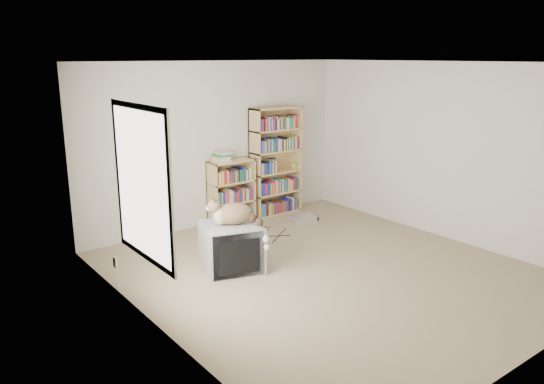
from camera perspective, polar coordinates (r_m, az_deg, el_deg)
floor at (r=6.62m, az=5.88°, el=-8.49°), size 4.50×5.00×0.01m
wall_back at (r=8.20m, az=-5.99°, el=5.11°), size 4.50×0.02×2.50m
wall_front at (r=4.82m, az=27.12°, el=-3.16°), size 4.50×0.02×2.50m
wall_left at (r=5.00m, az=-12.88°, el=-1.28°), size 0.02×5.00×2.50m
wall_right at (r=7.94m, az=18.07°, el=4.16°), size 0.02×5.00×2.50m
ceiling at (r=6.10m, az=6.50°, el=13.68°), size 4.50×5.00×0.02m
window at (r=5.15m, az=-13.79°, el=0.84°), size 0.02×1.22×1.52m
crt_tv at (r=6.54m, az=-4.39°, el=-5.95°), size 0.83×0.79×0.60m
cat at (r=6.39m, az=-3.70°, el=-2.69°), size 0.65×0.71×0.57m
bookcase_tall at (r=8.74m, az=0.35°, el=3.05°), size 0.88×0.30×1.77m
bookcase_short at (r=8.32m, az=-4.43°, el=-0.22°), size 0.73×0.30×1.00m
book_stack at (r=8.07m, az=-5.42°, el=3.77°), size 0.22×0.29×0.16m
green_mug at (r=8.97m, az=2.32°, el=2.90°), size 0.09×0.09×0.10m
framed_print at (r=8.79m, az=-0.04°, el=3.03°), size 0.16×0.05×0.21m
dvd_player at (r=8.50m, az=3.32°, el=-2.86°), size 0.44×0.36×0.09m
wall_outlet at (r=6.26m, az=-16.55°, el=-7.27°), size 0.01×0.08×0.13m
floor_cables at (r=7.77m, az=-0.86°, el=-4.83°), size 1.20×0.70×0.01m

